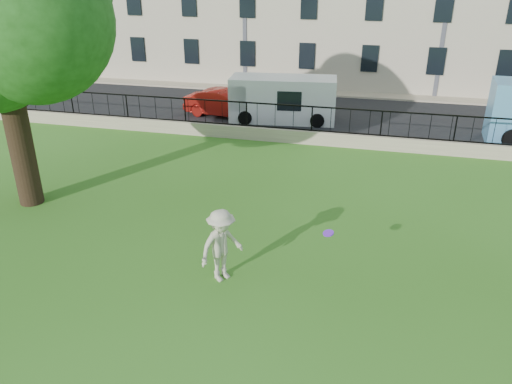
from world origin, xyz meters
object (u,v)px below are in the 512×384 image
(frisbee, at_px, (328,233))
(white_van, at_px, (283,99))
(man, at_px, (222,246))
(red_sedan, at_px, (224,103))

(frisbee, distance_m, white_van, 14.57)
(man, distance_m, red_sedan, 15.33)
(frisbee, bearing_deg, white_van, 105.85)
(white_van, bearing_deg, frisbee, -80.63)
(frisbee, bearing_deg, red_sedan, 116.96)
(man, relative_size, frisbee, 7.14)
(red_sedan, bearing_deg, man, -154.77)
(man, height_order, white_van, white_van)
(man, distance_m, white_van, 14.70)
(frisbee, relative_size, white_van, 0.05)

